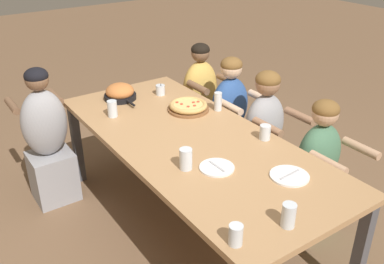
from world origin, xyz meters
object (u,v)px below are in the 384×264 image
object	(u,v)px
empty_plate_b	(289,176)
diner_far_left	(200,106)
drinking_glass_e	(186,159)
drinking_glass_b	(265,133)
drinking_glass_f	(236,236)
diner_far_midleft	(229,123)
diner_near_left	(48,143)
drinking_glass_c	(112,109)
pizza_board_main	(188,107)
drinking_glass_d	(288,216)
drinking_glass_a	(218,103)
diner_far_midright	(316,175)
skillet_bowl	(120,93)
diner_far_center	(263,142)
cocktail_glass_blue	(160,90)
empty_plate_a	(217,168)

from	to	relation	value
empty_plate_b	diner_far_left	bearing A→B (deg)	162.21
drinking_glass_e	drinking_glass_b	bearing A→B (deg)	91.08
empty_plate_b	drinking_glass_f	world-z (taller)	drinking_glass_f
drinking_glass_b	diner_far_midleft	xyz separation A→B (m)	(-0.78, 0.33, -0.32)
drinking_glass_b	drinking_glass_e	distance (m)	0.67
diner_near_left	drinking_glass_c	bearing A→B (deg)	-38.02
empty_plate_b	diner_far_midleft	xyz separation A→B (m)	(-1.22, 0.54, -0.28)
pizza_board_main	drinking_glass_b	distance (m)	0.72
empty_plate_b	drinking_glass_d	size ratio (longest dim) A/B	1.81
empty_plate_b	drinking_glass_a	bearing A→B (deg)	166.66
drinking_glass_f	diner_far_midright	distance (m)	1.31
skillet_bowl	empty_plate_b	bearing A→B (deg)	10.18
diner_far_left	diner_far_midright	bearing A→B (deg)	90.00
diner_far_center	diner_far_midleft	size ratio (longest dim) A/B	1.00
skillet_bowl	diner_far_midleft	distance (m)	1.00
drinking_glass_b	drinking_glass_f	world-z (taller)	drinking_glass_f
drinking_glass_c	diner_far_center	xyz separation A→B (m)	(0.60, 1.04, -0.33)
drinking_glass_a	diner_far_midleft	size ratio (longest dim) A/B	0.13
drinking_glass_e	diner_far_midright	bearing A→B (deg)	77.73
diner_far_midright	drinking_glass_b	bearing A→B (deg)	-35.02
drinking_glass_e	diner_far_center	xyz separation A→B (m)	(-0.35, 0.99, -0.34)
diner_far_midleft	diner_far_midright	world-z (taller)	diner_far_midleft
drinking_glass_b	diner_far_center	size ratio (longest dim) A/B	0.09
empty_plate_b	diner_near_left	size ratio (longest dim) A/B	0.20
drinking_glass_a	diner_far_left	bearing A→B (deg)	155.73
cocktail_glass_blue	drinking_glass_b	bearing A→B (deg)	9.07
empty_plate_b	drinking_glass_b	distance (m)	0.49
drinking_glass_e	diner_far_left	size ratio (longest dim) A/B	0.12
empty_plate_a	diner_near_left	size ratio (longest dim) A/B	0.19
drinking_glass_a	diner_far_midright	size ratio (longest dim) A/B	0.14
drinking_glass_a	drinking_glass_e	bearing A→B (deg)	-49.89
empty_plate_a	cocktail_glass_blue	bearing A→B (deg)	165.02
diner_far_left	diner_far_midright	xyz separation A→B (m)	(1.46, 0.00, -0.02)
drinking_glass_d	drinking_glass_e	distance (m)	0.75
empty_plate_b	drinking_glass_b	xyz separation A→B (m)	(-0.44, 0.21, 0.04)
drinking_glass_f	diner_near_left	bearing A→B (deg)	-171.34
drinking_glass_a	drinking_glass_b	distance (m)	0.58
empty_plate_a	drinking_glass_a	world-z (taller)	drinking_glass_a
pizza_board_main	drinking_glass_b	xyz separation A→B (m)	(0.71, 0.16, 0.01)
empty_plate_a	drinking_glass_e	distance (m)	0.20
drinking_glass_c	drinking_glass_b	bearing A→B (deg)	37.10
skillet_bowl	drinking_glass_e	bearing A→B (deg)	-7.34
empty_plate_a	diner_near_left	bearing A→B (deg)	-155.44
empty_plate_a	empty_plate_b	distance (m)	0.44
diner_far_midleft	diner_far_midright	xyz separation A→B (m)	(1.01, 0.00, -0.02)
diner_far_center	diner_far_midright	size ratio (longest dim) A/B	1.04
drinking_glass_d	pizza_board_main	bearing A→B (deg)	165.29
empty_plate_b	drinking_glass_d	xyz separation A→B (m)	(0.31, -0.34, 0.05)
skillet_bowl	drinking_glass_b	distance (m)	1.33
cocktail_glass_blue	diner_far_center	world-z (taller)	diner_far_center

